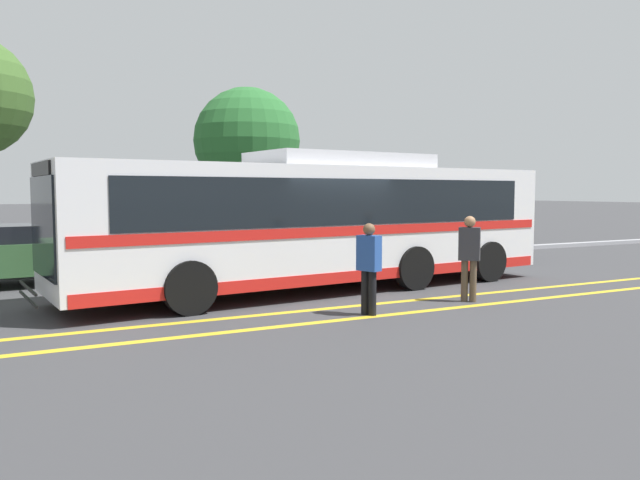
# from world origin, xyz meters

# --- Properties ---
(ground_plane) EXTENTS (220.00, 220.00, 0.00)m
(ground_plane) POSITION_xyz_m (0.00, 0.00, 0.00)
(ground_plane) COLOR #38383A
(lane_strip_0) EXTENTS (31.66, 0.20, 0.01)m
(lane_strip_0) POSITION_xyz_m (0.16, -1.71, 0.00)
(lane_strip_0) COLOR gold
(lane_strip_0) RESTS_ON ground_plane
(lane_strip_1) EXTENTS (31.66, 0.20, 0.01)m
(lane_strip_1) POSITION_xyz_m (0.16, -2.76, 0.00)
(lane_strip_1) COLOR gold
(lane_strip_1) RESTS_ON ground_plane
(curb_strip) EXTENTS (39.66, 0.36, 0.15)m
(curb_strip) POSITION_xyz_m (0.16, 5.61, 0.07)
(curb_strip) COLOR #99999E
(curb_strip) RESTS_ON ground_plane
(transit_bus) EXTENTS (12.14, 3.74, 3.11)m
(transit_bus) POSITION_xyz_m (0.18, 0.49, 1.60)
(transit_bus) COLOR silver
(transit_bus) RESTS_ON ground_plane
(parked_car_1) EXTENTS (4.00, 2.18, 1.45)m
(parked_car_1) POSITION_xyz_m (-5.86, 4.31, 0.75)
(parked_car_1) COLOR #335B33
(parked_car_1) RESTS_ON ground_plane
(parked_car_2) EXTENTS (4.86, 2.06, 1.45)m
(parked_car_2) POSITION_xyz_m (0.10, 4.01, 0.75)
(parked_car_2) COLOR #335B33
(parked_car_2) RESTS_ON ground_plane
(parked_car_3) EXTENTS (4.50, 2.11, 1.57)m
(parked_car_3) POSITION_xyz_m (6.76, 4.26, 0.77)
(parked_car_3) COLOR navy
(parked_car_3) RESTS_ON ground_plane
(pedestrian_0) EXTENTS (0.45, 0.45, 1.74)m
(pedestrian_0) POSITION_xyz_m (2.11, -2.34, 1.00)
(pedestrian_0) COLOR brown
(pedestrian_0) RESTS_ON ground_plane
(pedestrian_1) EXTENTS (0.36, 0.47, 1.67)m
(pedestrian_1) POSITION_xyz_m (-0.42, -2.58, 0.95)
(pedestrian_1) COLOR black
(pedestrian_1) RESTS_ON ground_plane
(tree_0) EXTENTS (4.01, 4.01, 6.15)m
(tree_0) POSITION_xyz_m (2.09, 10.32, 4.14)
(tree_0) COLOR #513823
(tree_0) RESTS_ON ground_plane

